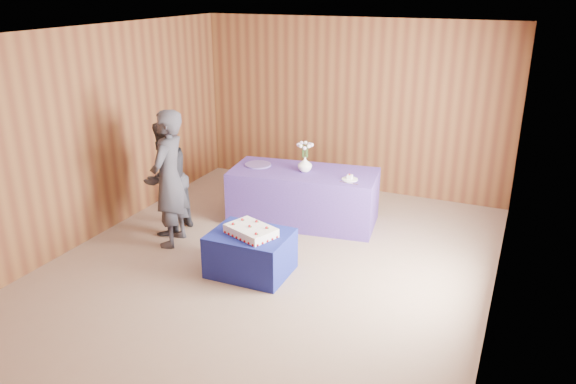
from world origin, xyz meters
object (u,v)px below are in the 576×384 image
Objects in this scene: serving_table at (303,196)px; vase at (305,164)px; cake_table at (251,253)px; sheet_cake at (251,231)px; guest_left at (169,179)px; guest_right at (166,178)px.

serving_table is 9.89× the size of vase.
cake_table is 1.64m from serving_table.
cake_table is 0.30m from sheet_cake.
serving_table is 0.48m from vase.
sheet_cake reaches higher than cake_table.
sheet_cake is at bearing 65.58° from guest_left.
serving_table reaches higher than cake_table.
vase is at bearing 89.07° from cake_table.
serving_table is at bearing 128.30° from guest_right.
cake_table is at bearing -97.45° from serving_table.
sheet_cake is (0.04, -1.66, 0.18)m from serving_table.
sheet_cake is at bearing -89.32° from vase.
guest_right is (-1.53, -1.05, 0.39)m from serving_table.
serving_table is 1.14× the size of guest_left.
cake_table is at bearing 73.23° from guest_right.
guest_left reaches higher than sheet_cake.
vase is (0.02, -0.00, 0.48)m from serving_table.
guest_right reaches higher than sheet_cake.
serving_table is 1.67m from sheet_cake.
guest_right is (-1.57, 0.61, 0.22)m from sheet_cake.
vase is at bearing 125.32° from guest_left.
sheet_cake is 1.70m from guest_right.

